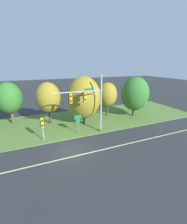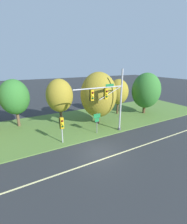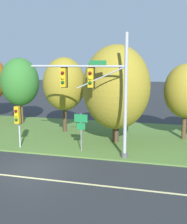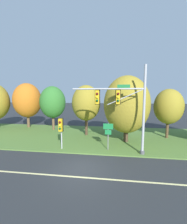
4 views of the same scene
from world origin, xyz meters
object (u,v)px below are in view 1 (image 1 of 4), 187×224
object	(u,v)px
tree_tall_centre	(84,98)
tree_furthest_back	(135,94)
tree_behind_signpost	(9,98)
tree_mid_verge	(48,98)
traffic_signal_mast	(89,101)
route_sign_post	(78,121)
pedestrian_signal_near_kerb	(42,124)
tree_right_far	(108,95)

from	to	relation	value
tree_tall_centre	tree_furthest_back	xyz separation A→B (m)	(9.45, 0.17, -0.18)
tree_behind_signpost	tree_mid_verge	bearing A→B (deg)	-21.87
traffic_signal_mast	tree_behind_signpost	distance (m)	12.62
route_sign_post	tree_mid_verge	distance (m)	6.35
pedestrian_signal_near_kerb	tree_behind_signpost	size ratio (longest dim) A/B	0.47
traffic_signal_mast	tree_right_far	bearing A→B (deg)	45.21
route_sign_post	tree_behind_signpost	bearing A→B (deg)	139.61
pedestrian_signal_near_kerb	route_sign_post	world-z (taller)	pedestrian_signal_near_kerb
pedestrian_signal_near_kerb	tree_furthest_back	xyz separation A→B (m)	(15.87, 3.49, 1.78)
route_sign_post	tree_behind_signpost	world-z (taller)	tree_behind_signpost
route_sign_post	tree_furthest_back	distance (m)	11.96
pedestrian_signal_near_kerb	tree_tall_centre	world-z (taller)	tree_tall_centre
pedestrian_signal_near_kerb	tree_right_far	size ratio (longest dim) A/B	0.51
tree_mid_verge	tree_right_far	xyz separation A→B (m)	(10.05, 0.01, -0.34)
tree_behind_signpost	tree_tall_centre	distance (m)	11.24
tree_right_far	tree_mid_verge	bearing A→B (deg)	-179.94
traffic_signal_mast	route_sign_post	size ratio (longest dim) A/B	2.98
tree_behind_signpost	route_sign_post	bearing A→B (deg)	-40.39
traffic_signal_mast	tree_furthest_back	size ratio (longest dim) A/B	1.12
tree_mid_verge	tree_right_far	distance (m)	10.05
traffic_signal_mast	tree_tall_centre	xyz separation A→B (m)	(0.46, 3.47, -0.27)
route_sign_post	tree_mid_verge	xyz separation A→B (m)	(-3.04, 5.03, 2.40)
tree_right_far	pedestrian_signal_near_kerb	bearing A→B (deg)	-154.66
tree_mid_verge	tree_tall_centre	bearing A→B (deg)	-23.37
tree_behind_signpost	tree_tall_centre	size ratio (longest dim) A/B	0.88
tree_behind_signpost	tree_furthest_back	world-z (taller)	tree_furthest_back
pedestrian_signal_near_kerb	tree_mid_verge	world-z (taller)	tree_mid_verge
tree_mid_verge	pedestrian_signal_near_kerb	bearing A→B (deg)	-105.21
pedestrian_signal_near_kerb	tree_tall_centre	bearing A→B (deg)	27.36
tree_behind_signpost	tree_furthest_back	distance (m)	20.26
tree_behind_signpost	tree_furthest_back	size ratio (longest dim) A/B	0.93
traffic_signal_mast	tree_behind_signpost	xyz separation A→B (m)	(-9.92, 7.79, -0.32)
pedestrian_signal_near_kerb	tree_mid_verge	bearing A→B (deg)	74.79
pedestrian_signal_near_kerb	tree_behind_signpost	world-z (taller)	tree_behind_signpost
traffic_signal_mast	pedestrian_signal_near_kerb	world-z (taller)	traffic_signal_mast
traffic_signal_mast	tree_behind_signpost	size ratio (longest dim) A/B	1.20
traffic_signal_mast	route_sign_post	xyz separation A→B (m)	(-1.43, 0.57, -2.67)
tree_mid_verge	tree_furthest_back	bearing A→B (deg)	-7.77
route_sign_post	tree_tall_centre	distance (m)	4.22
tree_mid_verge	tree_behind_signpost	bearing A→B (deg)	158.13
tree_right_far	traffic_signal_mast	bearing A→B (deg)	-134.79
pedestrian_signal_near_kerb	tree_furthest_back	bearing A→B (deg)	12.39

